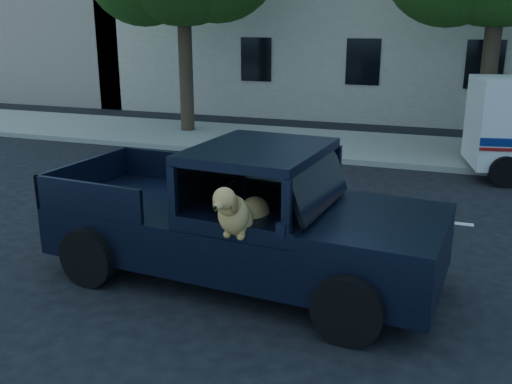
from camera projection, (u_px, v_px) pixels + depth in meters
ground at (147, 261)px, 8.84m from camera, size 120.00×120.00×0.00m
far_sidewalk at (302, 142)px, 17.12m from camera, size 60.00×4.00×0.15m
lane_stripes at (323, 209)px, 11.26m from camera, size 21.60×0.14×0.01m
building_left at (42, 12)px, 27.40m from camera, size 12.00×6.00×8.00m
pickup_truck at (236, 234)px, 8.08m from camera, size 5.64×3.02×1.96m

